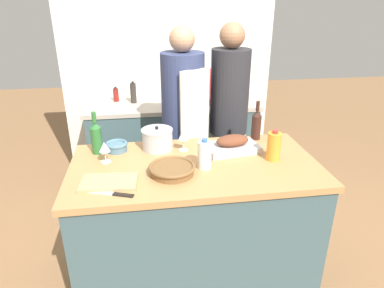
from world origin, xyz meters
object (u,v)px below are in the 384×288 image
at_px(milk_jug, 204,155).
at_px(stand_mixer, 201,89).
at_px(juice_jug, 274,146).
at_px(person_cook_guest, 229,117).
at_px(wicker_basket, 172,169).
at_px(person_cook_aproned, 183,122).
at_px(mixing_bowl, 117,146).
at_px(wine_bottle_green, 96,137).
at_px(wine_glass_left, 183,136).
at_px(stock_pot, 157,139).
at_px(knife_chef, 109,193).
at_px(condiment_bottle_tall, 116,95).
at_px(condiment_bottle_short, 165,100).
at_px(condiment_bottle_extra, 133,93).
at_px(cutting_board, 109,182).
at_px(wine_bottle_dark, 256,124).
at_px(roasting_pan, 232,145).
at_px(wine_glass_right, 104,148).

height_order(milk_jug, stand_mixer, stand_mixer).
distance_m(juice_jug, person_cook_guest, 0.80).
xyz_separation_m(wicker_basket, person_cook_guest, (0.56, 0.89, -0.01)).
bearing_deg(person_cook_aproned, mixing_bowl, -163.23).
xyz_separation_m(wine_bottle_green, person_cook_aproned, (0.63, 0.51, -0.11)).
bearing_deg(wine_glass_left, stock_pot, 163.21).
xyz_separation_m(juice_jug, person_cook_aproned, (-0.47, 0.77, -0.09)).
distance_m(knife_chef, condiment_bottle_tall, 1.90).
relative_size(condiment_bottle_short, condiment_bottle_extra, 0.76).
bearing_deg(mixing_bowl, person_cook_guest, 30.00).
height_order(stand_mixer, condiment_bottle_extra, stand_mixer).
distance_m(wine_glass_left, stand_mixer, 1.23).
bearing_deg(condiment_bottle_extra, wine_glass_left, -75.76).
height_order(cutting_board, condiment_bottle_extra, condiment_bottle_extra).
relative_size(stock_pot, wine_bottle_dark, 0.74).
distance_m(cutting_board, wine_bottle_green, 0.45).
height_order(wine_bottle_green, knife_chef, wine_bottle_green).
xyz_separation_m(knife_chef, person_cook_aproned, (0.52, 1.04, 0.00)).
height_order(wine_bottle_dark, person_cook_aproned, person_cook_aproned).
xyz_separation_m(milk_jug, condiment_bottle_short, (-0.13, 1.41, -0.06)).
distance_m(roasting_pan, wine_bottle_green, 0.89).
bearing_deg(wine_bottle_dark, wine_glass_left, -167.13).
bearing_deg(person_cook_aproned, stand_mixer, 40.25).
relative_size(cutting_board, knife_chef, 1.12).
bearing_deg(roasting_pan, mixing_bowl, 171.15).
distance_m(cutting_board, condiment_bottle_extra, 1.72).
bearing_deg(condiment_bottle_tall, wicker_basket, -76.63).
height_order(juice_jug, knife_chef, juice_jug).
bearing_deg(stand_mixer, stock_pot, -113.55).
xyz_separation_m(stock_pot, wine_bottle_dark, (0.71, 0.07, 0.04)).
height_order(wicker_basket, juice_jug, juice_jug).
distance_m(condiment_bottle_tall, condiment_bottle_short, 0.55).
xyz_separation_m(wicker_basket, milk_jug, (0.20, 0.05, 0.06)).
height_order(wine_glass_left, knife_chef, wine_glass_left).
distance_m(wine_glass_right, person_cook_aproned, 0.87).
bearing_deg(wicker_basket, person_cook_aproned, 78.74).
distance_m(wicker_basket, stock_pot, 0.38).
relative_size(roasting_pan, condiment_bottle_extra, 1.70).
xyz_separation_m(wine_bottle_dark, wine_glass_right, (-1.04, -0.23, -0.01)).
relative_size(cutting_board, wine_bottle_green, 1.13).
bearing_deg(wine_glass_right, juice_jug, -6.44).
bearing_deg(person_cook_guest, juice_jug, -100.06).
bearing_deg(roasting_pan, condiment_bottle_tall, 119.47).
xyz_separation_m(wine_bottle_green, wine_glass_left, (0.56, -0.04, -0.01)).
relative_size(wine_glass_left, knife_chef, 0.49).
relative_size(mixing_bowl, condiment_bottle_tall, 0.98).
relative_size(wicker_basket, mixing_bowl, 1.85).
distance_m(wicker_basket, wine_glass_left, 0.34).
xyz_separation_m(juice_jug, person_cook_guest, (-0.09, 0.79, -0.07)).
distance_m(wine_glass_left, person_cook_aproned, 0.57).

